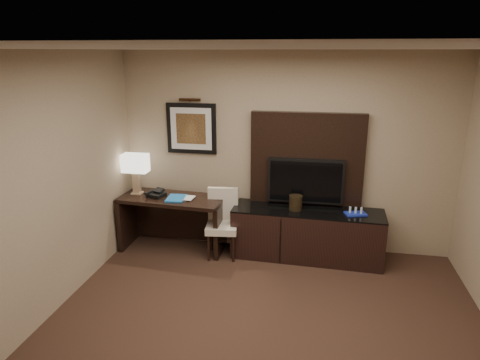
% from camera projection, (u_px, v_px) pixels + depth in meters
% --- Properties ---
extents(ceiling, '(4.50, 5.00, 0.01)m').
position_uv_depth(ceiling, '(261.00, 48.00, 3.06)').
color(ceiling, silver).
rests_on(ceiling, wall_back).
extents(wall_back, '(4.50, 0.01, 2.70)m').
position_uv_depth(wall_back, '(285.00, 153.00, 5.80)').
color(wall_back, tan).
rests_on(wall_back, floor).
extents(wall_left, '(0.01, 5.00, 2.70)m').
position_uv_depth(wall_left, '(11.00, 205.00, 3.85)').
color(wall_left, tan).
rests_on(wall_left, floor).
extents(desk, '(1.46, 0.71, 0.76)m').
position_uv_depth(desk, '(173.00, 223.00, 5.97)').
color(desk, black).
rests_on(desk, floor).
extents(credenza, '(1.99, 0.62, 0.68)m').
position_uv_depth(credenza, '(307.00, 234.00, 5.71)').
color(credenza, black).
rests_on(credenza, floor).
extents(tv_wall_panel, '(1.50, 0.12, 1.30)m').
position_uv_depth(tv_wall_panel, '(307.00, 161.00, 5.72)').
color(tv_wall_panel, black).
rests_on(tv_wall_panel, wall_back).
extents(tv, '(1.00, 0.08, 0.60)m').
position_uv_depth(tv, '(306.00, 181.00, 5.70)').
color(tv, black).
rests_on(tv, tv_wall_panel).
extents(artwork, '(0.70, 0.04, 0.70)m').
position_uv_depth(artwork, '(192.00, 129.00, 5.92)').
color(artwork, black).
rests_on(artwork, wall_back).
extents(picture_light, '(0.04, 0.04, 0.30)m').
position_uv_depth(picture_light, '(190.00, 100.00, 5.77)').
color(picture_light, '#3E2613').
rests_on(picture_light, wall_back).
extents(desk_chair, '(0.46, 0.52, 0.85)m').
position_uv_depth(desk_chair, '(222.00, 227.00, 5.72)').
color(desk_chair, beige).
rests_on(desk_chair, floor).
extents(table_lamp, '(0.34, 0.21, 0.54)m').
position_uv_depth(table_lamp, '(136.00, 175.00, 5.92)').
color(table_lamp, tan).
rests_on(table_lamp, desk).
extents(desk_phone, '(0.27, 0.25, 0.11)m').
position_uv_depth(desk_phone, '(156.00, 193.00, 5.87)').
color(desk_phone, black).
rests_on(desk_phone, desk).
extents(blue_folder, '(0.26, 0.33, 0.02)m').
position_uv_depth(blue_folder, '(176.00, 198.00, 5.78)').
color(blue_folder, '#1B66B4').
rests_on(blue_folder, desk).
extents(book, '(0.15, 0.03, 0.21)m').
position_uv_depth(book, '(182.00, 191.00, 5.77)').
color(book, tan).
rests_on(book, desk).
extents(ice_bucket, '(0.22, 0.22, 0.19)m').
position_uv_depth(ice_bucket, '(296.00, 203.00, 5.60)').
color(ice_bucket, black).
rests_on(ice_bucket, credenza).
extents(minibar_tray, '(0.30, 0.23, 0.10)m').
position_uv_depth(minibar_tray, '(356.00, 211.00, 5.44)').
color(minibar_tray, '#1B30B0').
rests_on(minibar_tray, credenza).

